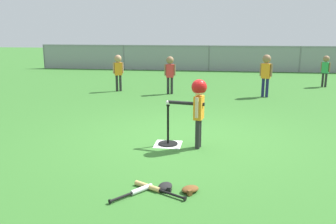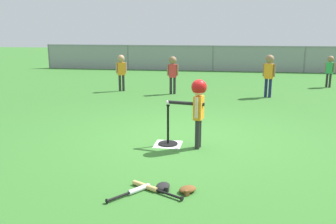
# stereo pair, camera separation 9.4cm
# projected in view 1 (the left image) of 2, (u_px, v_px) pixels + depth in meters

# --- Properties ---
(ground_plane) EXTENTS (60.00, 60.00, 0.00)m
(ground_plane) POSITION_uv_depth(u_px,v_px,m) (187.00, 138.00, 6.26)
(ground_plane) COLOR #336B28
(home_plate) EXTENTS (0.44, 0.44, 0.01)m
(home_plate) POSITION_uv_depth(u_px,v_px,m) (168.00, 144.00, 5.92)
(home_plate) COLOR white
(home_plate) RESTS_ON ground_plane
(batting_tee) EXTENTS (0.32, 0.32, 0.67)m
(batting_tee) POSITION_uv_depth(u_px,v_px,m) (168.00, 138.00, 5.90)
(batting_tee) COLOR black
(batting_tee) RESTS_ON ground_plane
(baseball_on_tee) EXTENTS (0.07, 0.07, 0.07)m
(baseball_on_tee) POSITION_uv_depth(u_px,v_px,m) (168.00, 103.00, 5.76)
(baseball_on_tee) COLOR white
(baseball_on_tee) RESTS_ON batting_tee
(batter_child) EXTENTS (0.63, 0.31, 1.11)m
(batter_child) POSITION_uv_depth(u_px,v_px,m) (198.00, 100.00, 5.58)
(batter_child) COLOR #262626
(batter_child) RESTS_ON ground_plane
(fielder_deep_right) EXTENTS (0.27, 0.21, 1.03)m
(fielder_deep_right) POSITION_uv_depth(u_px,v_px,m) (326.00, 67.00, 11.72)
(fielder_deep_right) COLOR #262626
(fielder_deep_right) RESTS_ON ground_plane
(fielder_near_left) EXTENTS (0.30, 0.22, 1.11)m
(fielder_near_left) POSITION_uv_depth(u_px,v_px,m) (118.00, 68.00, 10.90)
(fielder_near_left) COLOR #262626
(fielder_near_left) RESTS_ON ground_plane
(fielder_deep_left) EXTENTS (0.32, 0.22, 1.10)m
(fielder_deep_left) POSITION_uv_depth(u_px,v_px,m) (170.00, 70.00, 10.41)
(fielder_deep_left) COLOR #262626
(fielder_deep_left) RESTS_ON ground_plane
(fielder_deep_center) EXTENTS (0.33, 0.23, 1.18)m
(fielder_deep_center) POSITION_uv_depth(u_px,v_px,m) (266.00, 70.00, 9.92)
(fielder_deep_center) COLOR #191E4C
(fielder_deep_center) RESTS_ON ground_plane
(spare_bat_silver) EXTENTS (0.41, 0.50, 0.06)m
(spare_bat_silver) POSITION_uv_depth(u_px,v_px,m) (137.00, 191.00, 4.15)
(spare_bat_silver) COLOR silver
(spare_bat_silver) RESTS_ON ground_plane
(spare_bat_wood) EXTENTS (0.67, 0.39, 0.06)m
(spare_bat_wood) POSITION_uv_depth(u_px,v_px,m) (152.00, 188.00, 4.23)
(spare_bat_wood) COLOR #DBB266
(spare_bat_wood) RESTS_ON ground_plane
(glove_by_plate) EXTENTS (0.19, 0.24, 0.07)m
(glove_by_plate) POSITION_uv_depth(u_px,v_px,m) (165.00, 186.00, 4.25)
(glove_by_plate) COLOR black
(glove_by_plate) RESTS_ON ground_plane
(glove_near_bats) EXTENTS (0.27, 0.27, 0.07)m
(glove_near_bats) POSITION_uv_depth(u_px,v_px,m) (190.00, 189.00, 4.18)
(glove_near_bats) COLOR brown
(glove_near_bats) RESTS_ON ground_plane
(outfield_fence) EXTENTS (16.06, 0.06, 1.15)m
(outfield_fence) POSITION_uv_depth(u_px,v_px,m) (209.00, 57.00, 16.35)
(outfield_fence) COLOR slate
(outfield_fence) RESTS_ON ground_plane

